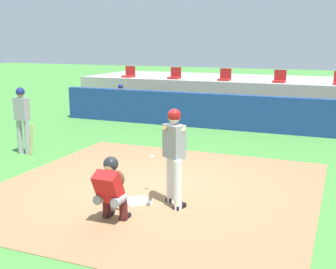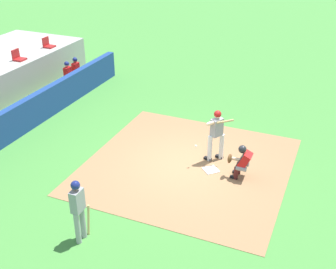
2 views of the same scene
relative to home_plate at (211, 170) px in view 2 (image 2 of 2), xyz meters
name	(u,v)px [view 2 (image 2 of 2)]	position (x,y,z in m)	size (l,w,h in m)	color
ground_plane	(188,165)	(0.00, 0.80, -0.02)	(80.00, 80.00, 0.00)	#428438
dirt_infield	(188,165)	(0.00, 0.80, -0.02)	(6.40, 6.40, 0.01)	#936B47
home_plate	(211,170)	(0.00, 0.00, 0.00)	(0.44, 0.44, 0.02)	white
batter_at_plate	(216,132)	(0.69, 0.09, 1.01)	(0.56, 0.90, 1.80)	silver
catcher_crouched	(241,160)	(-0.01, -0.95, 0.58)	(0.48, 1.87, 1.13)	gray
on_deck_batter	(78,207)	(-4.37, 2.03, 1.00)	(0.58, 0.23, 1.79)	#99999E
dugout_wall	(25,116)	(0.00, 7.30, 0.58)	(13.00, 0.30, 1.20)	navy
dugout_bench	(6,120)	(0.00, 8.30, 0.20)	(11.80, 0.44, 0.45)	olive
dugout_player_1	(70,75)	(4.17, 8.14, 0.65)	(0.49, 0.70, 1.30)	#939399
dugout_player_2	(78,70)	(4.83, 8.14, 0.65)	(0.49, 0.70, 1.30)	#939399
stadium_seat_4	(18,57)	(3.25, 10.18, 1.51)	(0.46, 0.46, 0.48)	#A51E1E
stadium_seat_5	(48,44)	(5.42, 10.18, 1.51)	(0.46, 0.46, 0.48)	#A51E1E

